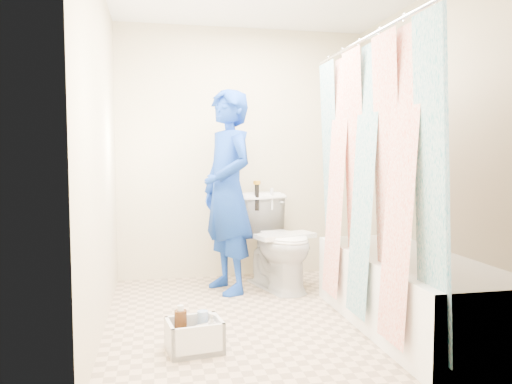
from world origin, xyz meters
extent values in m
plane|color=tan|center=(0.00, 0.00, 0.00)|extent=(2.60, 2.60, 0.00)
cube|color=#C4BA97|center=(0.00, 1.30, 1.20)|extent=(2.40, 0.02, 2.40)
cube|color=#C4BA97|center=(0.00, -1.30, 1.20)|extent=(2.40, 0.02, 2.40)
cube|color=#C4BA97|center=(-1.20, 0.00, 1.20)|extent=(0.02, 2.60, 2.40)
cube|color=#C4BA97|center=(1.20, 0.00, 1.20)|extent=(0.02, 2.60, 2.40)
cube|color=white|center=(0.85, -0.43, 0.25)|extent=(0.70, 1.75, 0.50)
cube|color=white|center=(0.85, -0.43, 0.46)|extent=(0.58, 1.63, 0.06)
cylinder|color=silver|center=(0.52, -0.43, 1.95)|extent=(0.02, 1.90, 0.02)
cube|color=white|center=(0.52, -0.43, 1.02)|extent=(0.06, 1.75, 1.80)
imported|color=silver|center=(0.22, 0.77, 0.42)|extent=(0.67, 0.92, 0.84)
cube|color=white|center=(0.25, 0.64, 0.49)|extent=(0.55, 0.36, 0.04)
cylinder|color=black|center=(0.07, 0.96, 0.80)|extent=(0.04, 0.04, 0.25)
cylinder|color=orange|center=(0.07, 0.96, 0.94)|extent=(0.07, 0.07, 0.03)
cylinder|color=silver|center=(0.22, 1.00, 0.78)|extent=(0.03, 0.03, 0.20)
imported|color=#0F1C9E|center=(-0.23, 0.76, 0.87)|extent=(0.61, 0.74, 1.75)
cube|color=silver|center=(-0.63, -0.53, 0.02)|extent=(0.36, 0.30, 0.03)
cube|color=silver|center=(-0.77, -0.55, 0.10)|extent=(0.06, 0.26, 0.19)
cube|color=silver|center=(-0.48, -0.51, 0.10)|extent=(0.06, 0.26, 0.19)
cube|color=silver|center=(-0.61, -0.65, 0.10)|extent=(0.32, 0.07, 0.19)
cube|color=silver|center=(-0.64, -0.41, 0.10)|extent=(0.32, 0.07, 0.19)
cylinder|color=#41220D|center=(-0.71, -0.50, 0.14)|extent=(0.08, 0.08, 0.22)
cylinder|color=white|center=(-0.57, -0.47, 0.13)|extent=(0.07, 0.07, 0.19)
cylinder|color=beige|center=(-0.60, -0.58, 0.10)|extent=(0.05, 0.05, 0.14)
cylinder|color=#41220D|center=(-0.69, -0.61, 0.06)|extent=(0.06, 0.06, 0.06)
cylinder|color=gold|center=(-0.69, -0.61, 0.10)|extent=(0.07, 0.07, 0.01)
imported|color=silver|center=(-0.52, -0.56, 0.13)|extent=(0.13, 0.13, 0.21)
camera|label=1|loc=(-0.85, -3.49, 1.19)|focal=35.00mm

